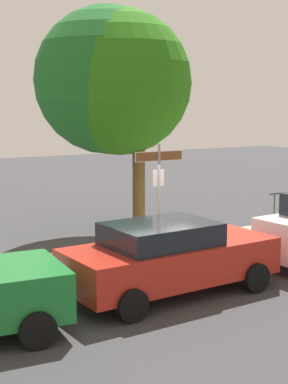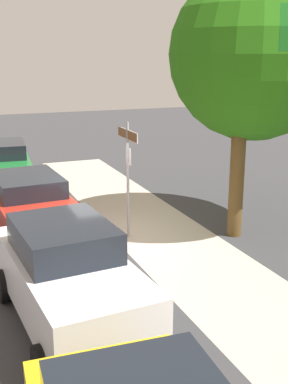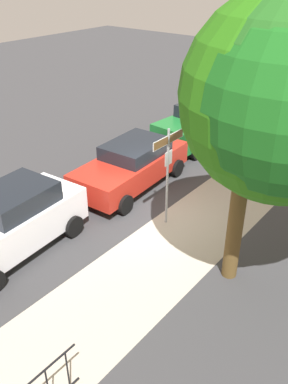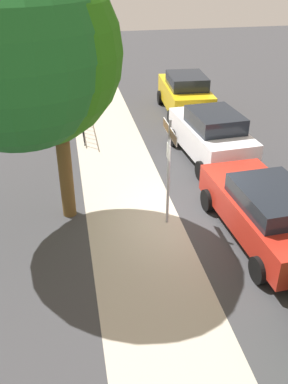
{
  "view_description": "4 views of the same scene",
  "coord_description": "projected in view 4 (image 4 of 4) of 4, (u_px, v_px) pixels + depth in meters",
  "views": [
    {
      "loc": [
        -7.68,
        -11.98,
        4.02
      ],
      "look_at": [
        -0.34,
        0.72,
        1.77
      ],
      "focal_mm": 54.58,
      "sensor_mm": 36.0,
      "label": 1
    },
    {
      "loc": [
        11.18,
        -3.71,
        4.57
      ],
      "look_at": [
        -0.24,
        0.9,
        1.13
      ],
      "focal_mm": 45.51,
      "sensor_mm": 36.0,
      "label": 2
    },
    {
      "loc": [
        8.39,
        6.33,
        6.98
      ],
      "look_at": [
        0.69,
        0.17,
        1.32
      ],
      "focal_mm": 38.07,
      "sensor_mm": 36.0,
      "label": 3
    },
    {
      "loc": [
        -9.62,
        2.86,
        6.71
      ],
      "look_at": [
        -0.56,
        1.14,
        1.31
      ],
      "focal_mm": 39.76,
      "sensor_mm": 36.0,
      "label": 4
    }
  ],
  "objects": [
    {
      "name": "sidewalk_strip",
      "position": [
        124.0,
        188.0,
        13.49
      ],
      "size": [
        24.0,
        2.6,
        0.0
      ],
      "primitive_type": "cube",
      "color": "#B4A998",
      "rests_on": "ground_plane"
    },
    {
      "name": "car_red",
      "position": [
        267.0,
        211.0,
        10.84
      ],
      "size": [
        4.71,
        2.28,
        1.56
      ],
      "rotation": [
        0.0,
        0.0,
        0.06
      ],
      "color": "#B2251A",
      "rests_on": "ground_plane"
    },
    {
      "name": "car_white",
      "position": [
        211.0,
        135.0,
        14.89
      ],
      "size": [
        4.26,
        2.22,
        1.82
      ],
      "rotation": [
        0.0,
        0.0,
        0.08
      ],
      "color": "white",
      "rests_on": "ground_plane"
    },
    {
      "name": "shade_tree",
      "position": [
        20.0,
        48.0,
        9.47
      ],
      "size": [
        4.69,
        4.63,
        6.88
      ],
      "color": "brown",
      "rests_on": "ground_plane"
    },
    {
      "name": "car_yellow",
      "position": [
        185.0,
        94.0,
        19.02
      ],
      "size": [
        4.23,
        2.17,
        1.81
      ],
      "rotation": [
        0.0,
        0.0,
        -0.06
      ],
      "color": "gold",
      "rests_on": "ground_plane"
    },
    {
      "name": "ground_plane",
      "position": [
        180.0,
        219.0,
        12.01
      ],
      "size": [
        60.0,
        60.0,
        0.0
      ],
      "primitive_type": "plane",
      "color": "#38383A"
    },
    {
      "name": "street_sign",
      "position": [
        169.0,
        154.0,
        10.8
      ],
      "size": [
        1.37,
        0.07,
        3.02
      ],
      "color": "#9EA0A5",
      "rests_on": "ground_plane"
    },
    {
      "name": "iron_fence",
      "position": [
        81.0,
        114.0,
        17.76
      ],
      "size": [
        4.46,
        0.04,
        1.07
      ],
      "color": "black",
      "rests_on": "ground_plane"
    },
    {
      "name": "utility_shed",
      "position": [
        43.0,
        73.0,
        20.75
      ],
      "size": [
        3.36,
        2.61,
        2.48
      ],
      "color": "slate",
      "rests_on": "ground_plane"
    }
  ]
}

